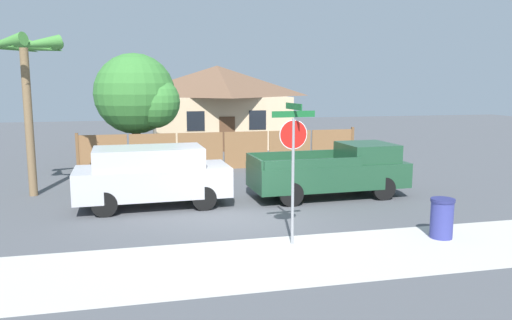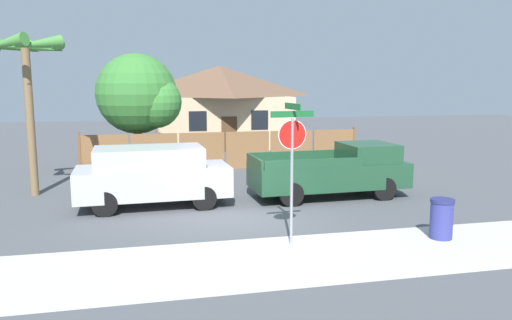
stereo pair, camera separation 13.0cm
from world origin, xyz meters
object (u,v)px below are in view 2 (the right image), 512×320
(house, at_px, (220,104))
(stop_sign, at_px, (292,149))
(trash_bin, at_px, (442,219))
(oak_tree, at_px, (141,96))
(red_suv, at_px, (152,175))
(palm_tree, at_px, (26,59))
(orange_pickup, at_px, (334,171))

(house, distance_m, stop_sign, 20.21)
(house, distance_m, trash_bin, 20.81)
(stop_sign, xyz_separation_m, trash_bin, (3.83, -0.40, -1.84))
(oak_tree, xyz_separation_m, stop_sign, (3.50, -12.12, -0.96))
(red_suv, xyz_separation_m, stop_sign, (3.19, -4.59, 1.32))
(palm_tree, bearing_deg, orange_pickup, -14.14)
(house, bearing_deg, trash_bin, -83.14)
(orange_pickup, bearing_deg, palm_tree, 163.91)
(oak_tree, height_order, palm_tree, palm_tree)
(oak_tree, height_order, red_suv, oak_tree)
(house, height_order, oak_tree, oak_tree)
(house, distance_m, red_suv, 16.29)
(house, bearing_deg, oak_tree, -121.12)
(palm_tree, distance_m, orange_pickup, 11.12)
(palm_tree, xyz_separation_m, orange_pickup, (10.14, -2.55, -3.80))
(house, height_order, orange_pickup, house)
(stop_sign, bearing_deg, red_suv, 120.60)
(stop_sign, bearing_deg, trash_bin, -10.15)
(oak_tree, relative_size, palm_tree, 0.95)
(house, xyz_separation_m, red_suv, (-4.55, -15.57, -1.54))
(red_suv, bearing_deg, oak_tree, 90.36)
(oak_tree, xyz_separation_m, trash_bin, (7.33, -12.52, -2.80))
(orange_pickup, bearing_deg, red_suv, 178.13)
(stop_sign, bearing_deg, orange_pickup, 53.27)
(red_suv, height_order, trash_bin, red_suv)
(trash_bin, bearing_deg, palm_tree, 145.63)
(palm_tree, height_order, stop_sign, palm_tree)
(stop_sign, distance_m, trash_bin, 4.27)
(orange_pickup, relative_size, trash_bin, 5.26)
(orange_pickup, relative_size, stop_sign, 1.56)
(red_suv, relative_size, trash_bin, 4.73)
(stop_sign, relative_size, trash_bin, 3.36)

